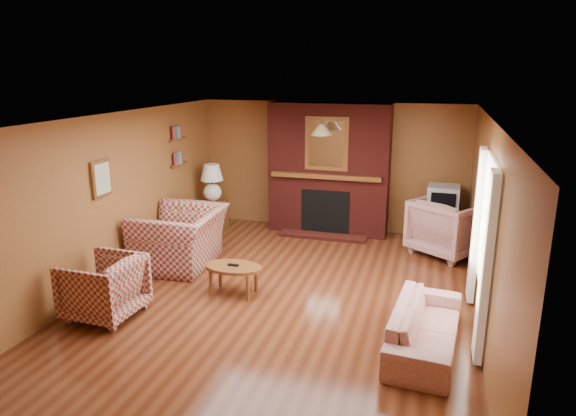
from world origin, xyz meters
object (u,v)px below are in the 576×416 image
(table_lamp, at_px, (212,181))
(plaid_armchair, at_px, (104,287))
(tv_stand, at_px, (441,229))
(coffee_table, at_px, (233,270))
(floral_armchair, at_px, (448,227))
(side_table, at_px, (213,216))
(fireplace, at_px, (329,170))
(plaid_loveseat, at_px, (181,238))
(floral_sofa, at_px, (425,327))
(crt_tv, at_px, (443,199))

(table_lamp, bearing_deg, plaid_armchair, -87.62)
(table_lamp, relative_size, tv_stand, 1.22)
(coffee_table, bearing_deg, floral_armchair, 40.93)
(floral_armchair, height_order, table_lamp, table_lamp)
(plaid_armchair, xyz_separation_m, side_table, (-0.15, 3.61, -0.10))
(plaid_armchair, relative_size, tv_stand, 1.47)
(fireplace, relative_size, floral_armchair, 2.33)
(plaid_loveseat, xyz_separation_m, tv_stand, (3.90, 2.13, -0.15))
(fireplace, distance_m, plaid_armchair, 4.65)
(fireplace, height_order, tv_stand, fireplace)
(fireplace, bearing_deg, plaid_armchair, -115.21)
(floral_sofa, bearing_deg, side_table, 55.76)
(plaid_armchair, height_order, coffee_table, plaid_armchair)
(tv_stand, bearing_deg, coffee_table, -133.43)
(fireplace, xyz_separation_m, tv_stand, (2.05, -0.18, -0.89))
(plaid_loveseat, relative_size, side_table, 2.37)
(side_table, bearing_deg, coffee_table, -60.53)
(plaid_armchair, relative_size, table_lamp, 1.21)
(plaid_loveseat, bearing_deg, fireplace, 137.99)
(plaid_loveseat, xyz_separation_m, crt_tv, (3.90, 2.12, 0.38))
(plaid_armchair, bearing_deg, floral_sofa, 97.57)
(plaid_armchair, distance_m, side_table, 3.61)
(floral_armchair, bearing_deg, fireplace, 18.03)
(coffee_table, relative_size, table_lamp, 1.14)
(floral_sofa, bearing_deg, fireplace, 31.58)
(plaid_loveseat, bearing_deg, coffee_table, 53.74)
(fireplace, relative_size, plaid_armchair, 2.83)
(table_lamp, distance_m, crt_tv, 4.17)
(plaid_armchair, height_order, table_lamp, table_lamp)
(tv_stand, bearing_deg, plaid_loveseat, -151.73)
(plaid_armchair, relative_size, floral_sofa, 0.50)
(plaid_armchair, xyz_separation_m, crt_tv, (4.00, 3.95, 0.43))
(coffee_table, bearing_deg, tv_stand, 46.95)
(floral_sofa, xyz_separation_m, side_table, (-4.00, 3.28, 0.04))
(fireplace, relative_size, floral_sofa, 1.40)
(plaid_loveseat, relative_size, floral_sofa, 0.80)
(side_table, xyz_separation_m, tv_stand, (4.15, 0.35, 0.00))
(coffee_table, bearing_deg, plaid_armchair, -140.71)
(floral_armchair, bearing_deg, coffee_table, 75.76)
(fireplace, height_order, coffee_table, fireplace)
(floral_armchair, bearing_deg, tv_stand, -43.03)
(plaid_loveseat, relative_size, floral_armchair, 1.33)
(fireplace, bearing_deg, side_table, -165.71)
(floral_sofa, height_order, side_table, side_table)
(floral_armchair, bearing_deg, plaid_armchair, 75.25)
(coffee_table, height_order, side_table, side_table)
(floral_sofa, bearing_deg, floral_armchair, 0.57)
(floral_armchair, xyz_separation_m, crt_tv, (-0.10, 0.46, 0.35))
(plaid_armchair, distance_m, floral_armchair, 5.39)
(plaid_loveseat, xyz_separation_m, side_table, (-0.25, 1.78, -0.16))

